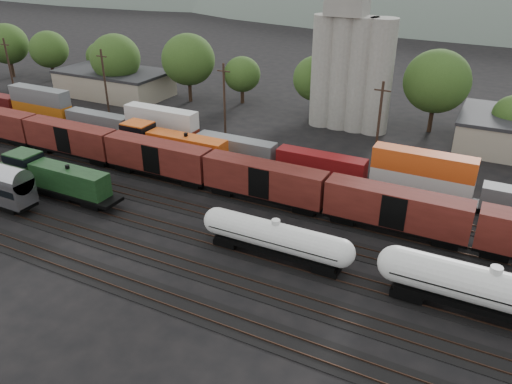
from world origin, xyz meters
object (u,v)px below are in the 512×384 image
at_px(tank_car_a, 275,237).
at_px(grain_silo, 351,60).
at_px(orange_locomotive, 167,144).
at_px(green_locomotive, 51,177).

relative_size(tank_car_a, grain_silo, 0.55).
height_order(tank_car_a, orange_locomotive, orange_locomotive).
bearing_deg(grain_silo, orange_locomotive, -124.29).
bearing_deg(orange_locomotive, tank_car_a, -32.20).
height_order(green_locomotive, tank_car_a, green_locomotive).
height_order(green_locomotive, grain_silo, grain_silo).
bearing_deg(grain_silo, tank_car_a, -81.55).
bearing_deg(orange_locomotive, grain_silo, 55.71).
bearing_deg(green_locomotive, tank_car_a, -0.00).
bearing_deg(green_locomotive, orange_locomotive, 67.52).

